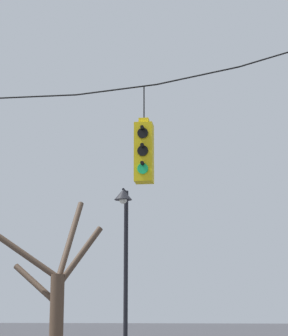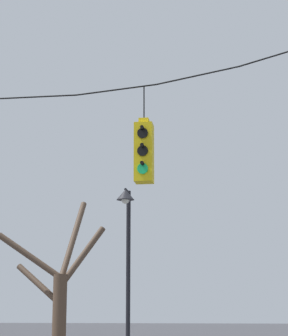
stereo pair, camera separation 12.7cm
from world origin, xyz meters
The scene contains 4 objects.
span_wire centered at (0.00, -0.20, 6.46)m, with size 11.00×0.03×0.87m.
traffic_light_near_right_pole centered at (2.11, -0.21, 4.99)m, with size 0.34×0.46×1.88m.
street_lamp centered at (0.80, 5.68, 3.99)m, with size 0.49×0.84×5.39m.
bare_tree centered at (-1.27, 6.40, 2.33)m, with size 3.05×2.13×5.45m.
Camera 2 is at (3.78, -12.02, 2.08)m, focal length 70.00 mm.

